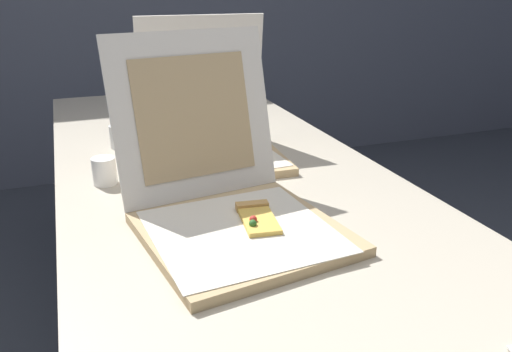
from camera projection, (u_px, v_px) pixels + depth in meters
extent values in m
cube|color=#BCB29E|center=(227.00, 181.00, 1.40)|extent=(0.87, 2.28, 0.03)
cylinder|color=gray|center=(81.00, 183.00, 2.36)|extent=(0.04, 0.04, 0.69)
cylinder|color=gray|center=(235.00, 164.00, 2.59)|extent=(0.04, 0.04, 0.69)
cube|color=tan|center=(243.00, 234.00, 1.07)|extent=(0.43, 0.43, 0.02)
cube|color=silver|center=(241.00, 231.00, 1.05)|extent=(0.37, 0.37, 0.00)
cube|color=silver|center=(194.00, 115.00, 1.19)|extent=(0.39, 0.15, 0.37)
cube|color=tan|center=(195.00, 116.00, 1.18)|extent=(0.28, 0.11, 0.27)
cube|color=#E5B74C|center=(259.00, 220.00, 1.08)|extent=(0.08, 0.14, 0.01)
cube|color=tan|center=(252.00, 206.00, 1.14)|extent=(0.07, 0.03, 0.02)
sphere|color=red|center=(253.00, 219.00, 1.07)|extent=(0.02, 0.02, 0.02)
sphere|color=#2D6628|center=(253.00, 223.00, 1.05)|extent=(0.02, 0.02, 0.02)
cube|color=tan|center=(215.00, 157.00, 1.51)|extent=(0.40, 0.40, 0.02)
cube|color=silver|center=(212.00, 154.00, 1.50)|extent=(0.36, 0.36, 0.00)
cube|color=silver|center=(201.00, 79.00, 1.58)|extent=(0.38, 0.08, 0.38)
cube|color=tan|center=(201.00, 79.00, 1.58)|extent=(0.28, 0.06, 0.27)
cube|color=#EAC156|center=(232.00, 155.00, 1.47)|extent=(0.10, 0.13, 0.01)
cube|color=tan|center=(229.00, 148.00, 1.52)|extent=(0.08, 0.04, 0.02)
sphere|color=orange|center=(237.00, 150.00, 1.49)|extent=(0.02, 0.02, 0.02)
sphere|color=red|center=(225.00, 151.00, 1.48)|extent=(0.02, 0.02, 0.02)
cylinder|color=white|center=(104.00, 171.00, 1.34)|extent=(0.06, 0.06, 0.07)
cylinder|color=white|center=(120.00, 136.00, 1.62)|extent=(0.06, 0.06, 0.07)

